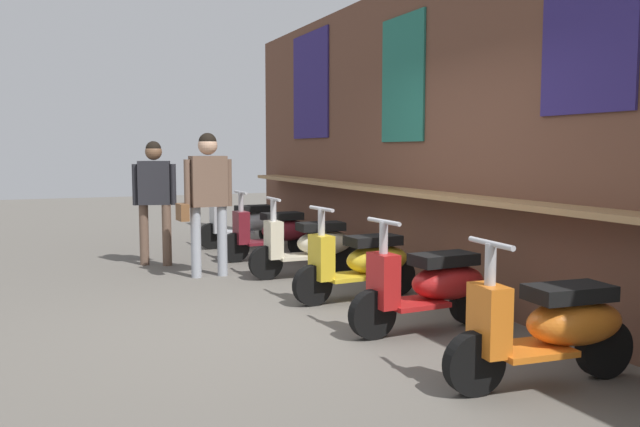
{
  "coord_description": "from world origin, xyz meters",
  "views": [
    {
      "loc": [
        5.32,
        -1.96,
        1.52
      ],
      "look_at": [
        -2.11,
        1.24,
        0.75
      ],
      "focal_mm": 37.22,
      "sensor_mm": 36.0,
      "label": 1
    }
  ],
  "objects_px": {
    "shopper_browsing": "(154,189)",
    "scooter_cream": "(312,244)",
    "scooter_silver": "(247,222)",
    "shopper_with_handbag": "(207,189)",
    "scooter_yellow": "(363,262)",
    "scooter_orange": "(553,326)",
    "scooter_maroon": "(274,232)",
    "scooter_red": "(432,285)"
  },
  "relations": [
    {
      "from": "scooter_red",
      "to": "shopper_with_handbag",
      "type": "height_order",
      "value": "shopper_with_handbag"
    },
    {
      "from": "scooter_maroon",
      "to": "scooter_orange",
      "type": "xyz_separation_m",
      "value": [
        5.42,
        -0.0,
        0.0
      ]
    },
    {
      "from": "shopper_browsing",
      "to": "scooter_cream",
      "type": "bearing_deg",
      "value": 61.94
    },
    {
      "from": "scooter_maroon",
      "to": "shopper_with_handbag",
      "type": "distance_m",
      "value": 1.61
    },
    {
      "from": "scooter_silver",
      "to": "shopper_with_handbag",
      "type": "distance_m",
      "value": 2.58
    },
    {
      "from": "scooter_cream",
      "to": "scooter_red",
      "type": "height_order",
      "value": "same"
    },
    {
      "from": "scooter_silver",
      "to": "scooter_cream",
      "type": "height_order",
      "value": "same"
    },
    {
      "from": "scooter_silver",
      "to": "scooter_cream",
      "type": "xyz_separation_m",
      "value": [
        2.67,
        0.0,
        0.0
      ]
    },
    {
      "from": "scooter_silver",
      "to": "scooter_cream",
      "type": "bearing_deg",
      "value": 88.22
    },
    {
      "from": "scooter_orange",
      "to": "shopper_with_handbag",
      "type": "distance_m",
      "value": 4.71
    },
    {
      "from": "scooter_silver",
      "to": "scooter_orange",
      "type": "relative_size",
      "value": 1.0
    },
    {
      "from": "scooter_yellow",
      "to": "shopper_browsing",
      "type": "xyz_separation_m",
      "value": [
        -2.89,
        -1.6,
        0.62
      ]
    },
    {
      "from": "scooter_cream",
      "to": "scooter_orange",
      "type": "bearing_deg",
      "value": 91.12
    },
    {
      "from": "scooter_maroon",
      "to": "scooter_orange",
      "type": "distance_m",
      "value": 5.42
    },
    {
      "from": "scooter_cream",
      "to": "scooter_yellow",
      "type": "height_order",
      "value": "same"
    },
    {
      "from": "shopper_with_handbag",
      "to": "scooter_red",
      "type": "bearing_deg",
      "value": 17.59
    },
    {
      "from": "scooter_yellow",
      "to": "shopper_with_handbag",
      "type": "distance_m",
      "value": 2.26
    },
    {
      "from": "scooter_yellow",
      "to": "scooter_orange",
      "type": "height_order",
      "value": "same"
    },
    {
      "from": "scooter_yellow",
      "to": "shopper_with_handbag",
      "type": "bearing_deg",
      "value": -62.04
    },
    {
      "from": "scooter_maroon",
      "to": "scooter_red",
      "type": "xyz_separation_m",
      "value": [
        4.0,
        -0.0,
        0.0
      ]
    },
    {
      "from": "shopper_with_handbag",
      "to": "shopper_browsing",
      "type": "xyz_separation_m",
      "value": [
        -1.07,
        -0.44,
        -0.05
      ]
    },
    {
      "from": "scooter_orange",
      "to": "shopper_browsing",
      "type": "bearing_deg",
      "value": -69.61
    },
    {
      "from": "scooter_cream",
      "to": "scooter_yellow",
      "type": "relative_size",
      "value": 1.0
    },
    {
      "from": "scooter_red",
      "to": "shopper_with_handbag",
      "type": "distance_m",
      "value": 3.37
    },
    {
      "from": "scooter_cream",
      "to": "shopper_browsing",
      "type": "xyz_separation_m",
      "value": [
        -1.52,
        -1.6,
        0.62
      ]
    },
    {
      "from": "scooter_maroon",
      "to": "scooter_orange",
      "type": "relative_size",
      "value": 1.0
    },
    {
      "from": "scooter_cream",
      "to": "shopper_browsing",
      "type": "bearing_deg",
      "value": -42.42
    },
    {
      "from": "shopper_browsing",
      "to": "shopper_with_handbag",
      "type": "bearing_deg",
      "value": 38.14
    },
    {
      "from": "shopper_with_handbag",
      "to": "shopper_browsing",
      "type": "height_order",
      "value": "shopper_with_handbag"
    },
    {
      "from": "scooter_silver",
      "to": "scooter_yellow",
      "type": "distance_m",
      "value": 4.03
    },
    {
      "from": "shopper_with_handbag",
      "to": "scooter_maroon",
      "type": "bearing_deg",
      "value": 124.92
    },
    {
      "from": "scooter_cream",
      "to": "scooter_red",
      "type": "distance_m",
      "value": 2.64
    },
    {
      "from": "shopper_with_handbag",
      "to": "shopper_browsing",
      "type": "relative_size",
      "value": 1.05
    },
    {
      "from": "scooter_silver",
      "to": "scooter_yellow",
      "type": "relative_size",
      "value": 1.0
    },
    {
      "from": "scooter_silver",
      "to": "scooter_red",
      "type": "bearing_deg",
      "value": 88.22
    },
    {
      "from": "scooter_cream",
      "to": "scooter_red",
      "type": "bearing_deg",
      "value": 91.12
    },
    {
      "from": "scooter_silver",
      "to": "scooter_yellow",
      "type": "bearing_deg",
      "value": 88.22
    },
    {
      "from": "scooter_silver",
      "to": "scooter_maroon",
      "type": "distance_m",
      "value": 1.31
    },
    {
      "from": "scooter_red",
      "to": "scooter_orange",
      "type": "distance_m",
      "value": 1.42
    },
    {
      "from": "scooter_maroon",
      "to": "scooter_cream",
      "type": "distance_m",
      "value": 1.36
    },
    {
      "from": "scooter_cream",
      "to": "shopper_browsing",
      "type": "height_order",
      "value": "shopper_browsing"
    },
    {
      "from": "scooter_maroon",
      "to": "scooter_yellow",
      "type": "distance_m",
      "value": 2.72
    }
  ]
}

